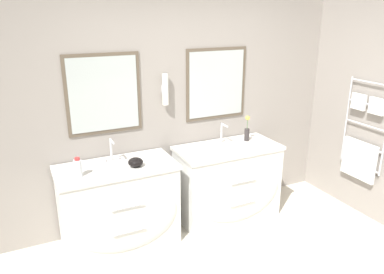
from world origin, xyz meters
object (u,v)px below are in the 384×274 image
vanity_right (229,182)px  toiletry_bottle (78,168)px  amenity_bowl (136,162)px  flower_vase (247,131)px  vanity_left (120,206)px

vanity_right → toiletry_bottle: toiletry_bottle is taller
amenity_bowl → flower_vase: (1.41, 0.18, 0.08)m
vanity_left → amenity_bowl: 0.51m
flower_vase → amenity_bowl: bearing=-172.8°
toiletry_bottle → amenity_bowl: size_ratio=1.26×
vanity_left → vanity_right: bearing=0.0°
vanity_left → toiletry_bottle: bearing=-171.0°
toiletry_bottle → vanity_right: bearing=2.0°
vanity_right → flower_vase: 0.64m
vanity_left → vanity_right: size_ratio=1.00×
vanity_right → amenity_bowl: amenity_bowl is taller
vanity_right → flower_vase: size_ratio=3.89×
vanity_left → flower_vase: flower_vase is taller
toiletry_bottle → flower_vase: 1.96m
vanity_left → toiletry_bottle: 0.64m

